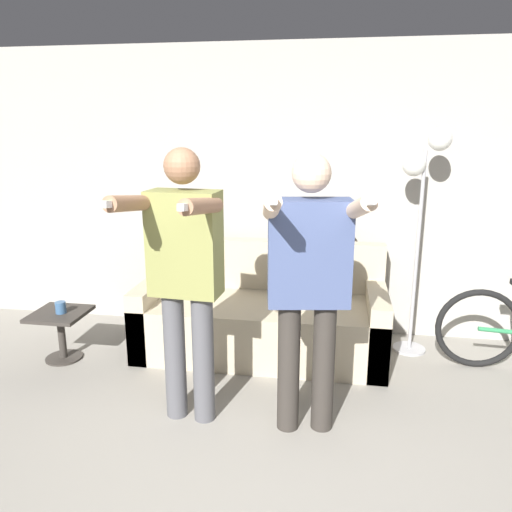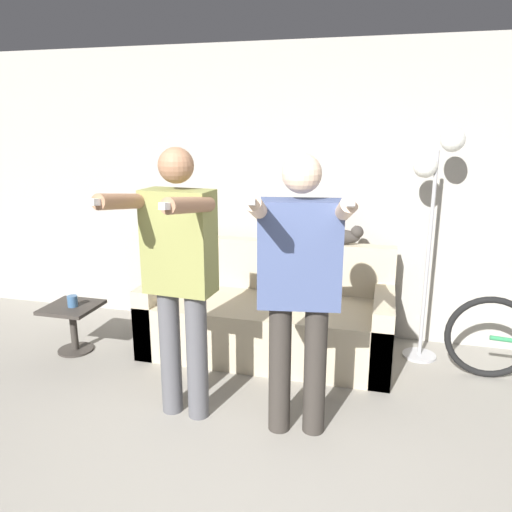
% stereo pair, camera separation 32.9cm
% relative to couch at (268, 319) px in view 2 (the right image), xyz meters
% --- Properties ---
extents(wall_back, '(10.00, 0.05, 2.60)m').
position_rel_couch_xyz_m(wall_back, '(0.27, 0.58, 1.01)').
color(wall_back, '#B7B2A8').
rests_on(wall_back, ground_plane).
extents(couch, '(2.06, 0.87, 0.91)m').
position_rel_couch_xyz_m(couch, '(0.00, 0.00, 0.00)').
color(couch, beige).
rests_on(couch, ground_plane).
extents(person_left, '(0.54, 0.70, 1.78)m').
position_rel_couch_xyz_m(person_left, '(-0.32, -1.10, 0.74)').
color(person_left, '#56565B').
rests_on(person_left, ground_plane).
extents(person_right, '(0.63, 0.72, 1.75)m').
position_rel_couch_xyz_m(person_right, '(0.45, -1.10, 0.74)').
color(person_right, '#38332D').
rests_on(person_right, ground_plane).
extents(cat, '(0.52, 0.14, 0.17)m').
position_rel_couch_xyz_m(cat, '(0.55, 0.33, 0.69)').
color(cat, '#3D3833').
rests_on(cat, couch).
extents(floor_lamp, '(0.36, 0.28, 1.89)m').
position_rel_couch_xyz_m(floor_lamp, '(1.28, 0.21, 1.15)').
color(floor_lamp, '#B2B2B7').
rests_on(floor_lamp, ground_plane).
extents(side_table, '(0.43, 0.43, 0.42)m').
position_rel_couch_xyz_m(side_table, '(-1.62, -0.43, 0.00)').
color(side_table, '#38332D').
rests_on(side_table, ground_plane).
extents(cup, '(0.08, 0.08, 0.10)m').
position_rel_couch_xyz_m(cup, '(-1.59, -0.45, 0.17)').
color(cup, '#3D6693').
rests_on(cup, side_table).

